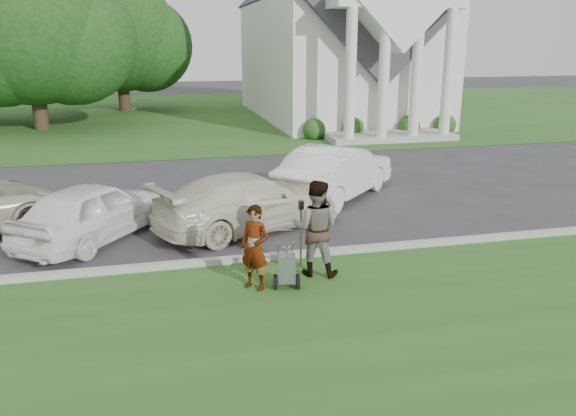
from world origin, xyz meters
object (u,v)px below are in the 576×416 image
object	(u,v)px
tree_left	(30,31)
car_c	(249,202)
person_left	(255,248)
church	(338,18)
parking_meter_near	(301,225)
car_b	(93,211)
person_right	(316,229)
tree_back	(119,39)
car_d	(336,172)
striping_cart	(287,269)

from	to	relation	value
tree_left	car_c	world-z (taller)	tree_left
tree_left	person_left	world-z (taller)	tree_left
church	parking_meter_near	distance (m)	24.93
church	car_b	distance (m)	24.45
person_right	car_c	size ratio (longest dim) A/B	0.40
car_c	tree_left	bearing A→B (deg)	-0.00
person_left	car_b	xyz separation A→B (m)	(-3.23, 3.61, -0.10)
tree_back	car_c	world-z (taller)	tree_back
car_c	car_d	size ratio (longest dim) A/B	1.00
car_d	car_c	bearing A→B (deg)	81.94
striping_cart	car_c	size ratio (longest dim) A/B	0.21
church	tree_back	world-z (taller)	church
striping_cart	person_left	world-z (taller)	person_left
church	parking_meter_near	xyz separation A→B (m)	(-8.22, -23.00, -5.03)
tree_left	car_c	bearing A→B (deg)	-67.01
tree_back	parking_meter_near	bearing A→B (deg)	-80.88
tree_left	parking_meter_near	bearing A→B (deg)	-68.09
tree_left	striping_cart	distance (m)	24.82
car_d	person_left	bearing A→B (deg)	103.66
car_d	person_right	bearing A→B (deg)	112.48
tree_left	person_right	size ratio (longest dim) A/B	5.45
parking_meter_near	car_b	size ratio (longest dim) A/B	0.34
person_right	striping_cart	bearing A→B (deg)	60.15
church	car_b	xyz separation A→B (m)	(-12.58, -20.31, -5.22)
tree_back	person_right	xyz separation A→B (m)	(4.96, -30.40, -3.75)
tree_left	parking_meter_near	size ratio (longest dim) A/B	7.39
car_d	parking_meter_near	bearing A→B (deg)	108.89
striping_cart	car_c	world-z (taller)	car_c
car_b	tree_left	bearing A→B (deg)	-41.43
tree_left	tree_back	bearing A→B (deg)	63.43
car_b	person_right	bearing A→B (deg)	-179.83
person_right	car_d	xyz separation A→B (m)	(2.22, 5.54, -0.17)
church	striping_cart	size ratio (longest dim) A/B	23.12
parking_meter_near	car_b	bearing A→B (deg)	148.35
person_left	car_d	bearing A→B (deg)	102.02
parking_meter_near	person_left	bearing A→B (deg)	-140.84
person_left	parking_meter_near	distance (m)	1.47
tree_left	car_b	world-z (taller)	tree_left
parking_meter_near	car_c	xyz separation A→B (m)	(-0.65, 2.67, -0.20)
tree_back	car_b	bearing A→B (deg)	-89.09
striping_cart	car_c	xyz separation A→B (m)	(-0.10, 3.74, 0.31)
church	parking_meter_near	size ratio (longest dim) A/B	16.77
person_right	person_left	bearing A→B (deg)	40.42
church	person_right	world-z (taller)	church
tree_back	church	bearing A→B (deg)	-27.85
church	parking_meter_near	world-z (taller)	church
person_right	car_b	size ratio (longest dim) A/B	0.46
car_b	parking_meter_near	bearing A→B (deg)	-176.10
car_c	car_d	world-z (taller)	car_d
car_b	person_left	bearing A→B (deg)	167.30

